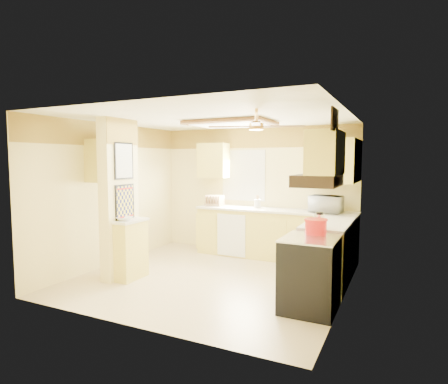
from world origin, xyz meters
The scene contains 34 objects.
floor centered at (0.00, 0.00, 0.00)m, with size 4.00×4.00×0.00m, color #C6B289.
ceiling centered at (0.00, 0.00, 2.50)m, with size 4.00×4.00×0.00m, color white.
wall_back centered at (0.00, 1.90, 1.25)m, with size 4.00×4.00×0.00m, color #F5E495.
wall_front centered at (0.00, -1.90, 1.25)m, with size 4.00×4.00×0.00m, color #F5E495.
wall_left centered at (-2.00, 0.00, 1.25)m, with size 3.80×3.80×0.00m, color #F5E495.
wall_right centered at (2.00, 0.00, 1.25)m, with size 3.80×3.80×0.00m, color #F5E495.
wallpaper_border centered at (0.00, 1.88, 2.30)m, with size 4.00×0.02×0.40m, color gold.
partition_column centered at (-1.35, -0.55, 1.25)m, with size 0.20×0.70×2.50m, color #F5E495.
partition_ledge centered at (-1.13, -0.55, 0.45)m, with size 0.25×0.55×0.90m, color #EFDD5E.
ledge_top centered at (-1.13, -0.55, 0.92)m, with size 0.28×0.58×0.04m, color silver.
lower_cabinets_back centered at (0.50, 1.60, 0.45)m, with size 3.00×0.60×0.90m, color #EFDD5E.
lower_cabinets_right centered at (1.70, 0.60, 0.45)m, with size 0.60×1.40×0.90m, color #EFDD5E.
countertop_back centered at (0.50, 1.59, 0.92)m, with size 3.04×0.64×0.04m, color silver.
countertop_right centered at (1.69, 0.60, 0.92)m, with size 0.64×1.44×0.04m, color silver.
dishwasher_panel centered at (-0.25, 1.29, 0.43)m, with size 0.58×0.02×0.80m, color white.
window centered at (-0.25, 1.89, 1.55)m, with size 0.92×0.02×1.02m.
upper_cab_back_left centered at (-0.85, 1.72, 1.85)m, with size 0.60×0.35×0.70m, color #EFDD5E.
upper_cab_back_right centered at (1.55, 1.72, 1.85)m, with size 0.90×0.35×0.70m, color #EFDD5E.
upper_cab_right centered at (1.82, 1.25, 1.85)m, with size 0.35×1.00×0.70m, color #EFDD5E.
upper_cab_left_wall centered at (-1.82, -0.25, 1.85)m, with size 0.35×0.75×0.70m, color #EFDD5E.
upper_cab_over_stove centered at (1.82, -0.55, 1.95)m, with size 0.35×0.76×0.52m, color #EFDD5E.
stove centered at (1.67, -0.55, 0.46)m, with size 0.68×0.77×0.92m.
range_hood centered at (1.74, -0.55, 1.62)m, with size 0.50×0.76×0.14m, color black.
poster_menu centered at (-1.24, -0.55, 1.85)m, with size 0.02×0.42×0.57m.
poster_nashville centered at (-1.24, -0.55, 1.20)m, with size 0.02×0.42×0.57m.
ceiling_light_panel centered at (0.10, 0.50, 2.46)m, with size 1.35×0.95×0.06m.
ceiling_fan centered at (1.00, -0.70, 2.29)m, with size 1.15×1.15×0.26m.
vent_grate centered at (1.98, -0.90, 2.30)m, with size 0.02×0.40×0.25m, color black.
microwave centered at (1.46, 1.57, 1.09)m, with size 0.54×0.36×0.30m, color white.
bowl centered at (-1.16, -0.66, 0.97)m, with size 0.23×0.23×0.06m, color white.
dutch_oven centered at (1.68, -0.31, 1.02)m, with size 0.30×0.30×0.20m.
kettle centered at (1.66, 0.03, 1.04)m, with size 0.14×0.14×0.21m.
dish_rack centered at (-0.77, 1.61, 1.01)m, with size 0.36×0.27×0.21m.
utensil_crock centered at (0.14, 1.66, 1.02)m, with size 0.12×0.12×0.25m.
Camera 1 is at (2.67, -5.10, 1.87)m, focal length 30.00 mm.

